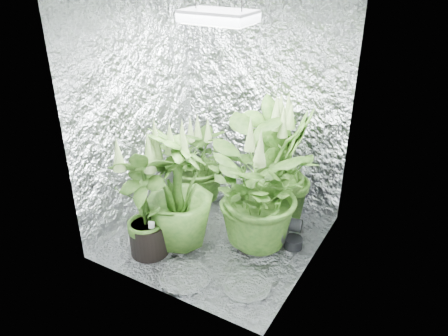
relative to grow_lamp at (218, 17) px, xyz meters
name	(u,v)px	position (x,y,z in m)	size (l,w,h in m)	color
ground	(219,236)	(0.00, 0.00, -1.83)	(1.60, 1.60, 0.00)	white
walls	(219,129)	(0.00, 0.00, -0.83)	(1.62, 1.62, 2.00)	white
grow_lamp	(218,17)	(0.00, 0.00, 0.00)	(0.50, 0.30, 0.22)	gray
plant_a	(200,163)	(-0.48, 0.45, -1.42)	(0.86, 0.86, 0.86)	black
plant_b	(269,157)	(0.15, 0.64, -1.29)	(0.78, 0.78, 1.15)	black
plant_c	(283,169)	(0.36, 0.48, -1.29)	(0.73, 0.73, 1.14)	black
plant_d	(179,191)	(-0.23, -0.24, -1.32)	(0.79, 0.79, 1.11)	black
plant_e	(255,191)	(0.30, 0.04, -1.31)	(0.93, 0.93, 1.10)	black
plant_f	(146,203)	(-0.39, -0.47, -1.36)	(0.69, 0.69, 1.05)	black
circulation_fan	(290,230)	(0.58, 0.17, -1.66)	(0.18, 0.34, 0.40)	black
plant_label	(151,226)	(-0.32, -0.51, -1.53)	(0.05, 0.01, 0.08)	white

